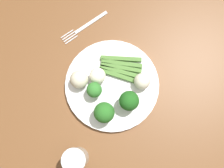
% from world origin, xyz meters
% --- Properties ---
extents(ground_plane, '(6.00, 6.00, 0.02)m').
position_xyz_m(ground_plane, '(0.00, 0.00, -0.01)').
color(ground_plane, gray).
extents(dining_table, '(1.16, 1.04, 0.76)m').
position_xyz_m(dining_table, '(0.00, 0.00, 0.65)').
color(dining_table, brown).
rests_on(dining_table, ground_plane).
extents(plate, '(0.27, 0.27, 0.01)m').
position_xyz_m(plate, '(-0.05, 0.04, 0.76)').
color(plate, white).
rests_on(plate, dining_table).
extents(asparagus_bundle, '(0.13, 0.13, 0.01)m').
position_xyz_m(asparagus_bundle, '(-0.02, -0.01, 0.78)').
color(asparagus_bundle, '#47752D').
rests_on(asparagus_bundle, plate).
extents(broccoli_back_right, '(0.06, 0.06, 0.07)m').
position_xyz_m(broccoli_back_right, '(-0.12, 0.03, 0.81)').
color(broccoli_back_right, '#4C7F2B').
rests_on(broccoli_back_right, plate).
extents(broccoli_near_center, '(0.06, 0.06, 0.07)m').
position_xyz_m(broccoli_near_center, '(-0.11, 0.10, 0.81)').
color(broccoli_near_center, '#568E33').
rests_on(broccoli_near_center, plate).
extents(broccoli_front, '(0.04, 0.04, 0.05)m').
position_xyz_m(broccoli_front, '(-0.04, 0.09, 0.80)').
color(broccoli_front, '#609E3D').
rests_on(broccoli_front, plate).
extents(cauliflower_outer_edge, '(0.05, 0.05, 0.05)m').
position_xyz_m(cauliflower_outer_edge, '(-0.01, 0.06, 0.80)').
color(cauliflower_outer_edge, white).
rests_on(cauliflower_outer_edge, plate).
extents(cauliflower_front_left, '(0.05, 0.05, 0.05)m').
position_xyz_m(cauliflower_front_left, '(0.01, 0.11, 0.80)').
color(cauliflower_front_left, beige).
rests_on(cauliflower_front_left, plate).
extents(cauliflower_near_fork, '(0.05, 0.05, 0.05)m').
position_xyz_m(cauliflower_near_fork, '(-0.09, -0.03, 0.80)').
color(cauliflower_near_fork, silver).
rests_on(cauliflower_near_fork, plate).
extents(fork, '(0.03, 0.17, 0.00)m').
position_xyz_m(fork, '(0.15, 0.01, 0.76)').
color(fork, silver).
rests_on(fork, dining_table).
extents(water_glass, '(0.06, 0.06, 0.09)m').
position_xyz_m(water_glass, '(-0.17, 0.23, 0.80)').
color(water_glass, silver).
rests_on(water_glass, dining_table).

